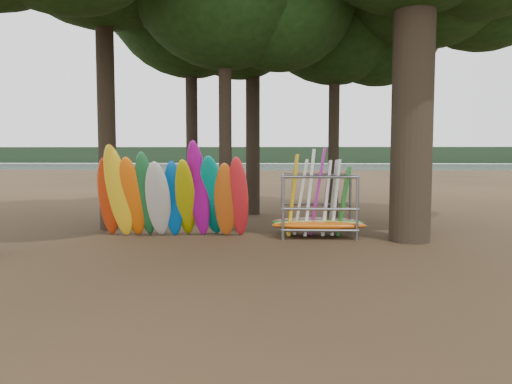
{
  "coord_description": "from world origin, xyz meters",
  "views": [
    {
      "loc": [
        0.54,
        -14.37,
        2.67
      ],
      "look_at": [
        -0.15,
        1.5,
        1.4
      ],
      "focal_mm": 35.0,
      "sensor_mm": 36.0,
      "label": 1
    }
  ],
  "objects": [
    {
      "name": "far_shore",
      "position": [
        0.0,
        110.0,
        2.0
      ],
      "size": [
        160.0,
        4.0,
        4.0
      ],
      "primitive_type": "cube",
      "color": "black",
      "rests_on": "ground"
    },
    {
      "name": "storage_rack",
      "position": [
        1.82,
        1.43,
        0.92
      ],
      "size": [
        2.96,
        1.54,
        2.83
      ],
      "color": "slate",
      "rests_on": "ground"
    },
    {
      "name": "lake",
      "position": [
        0.0,
        60.0,
        0.0
      ],
      "size": [
        160.0,
        160.0,
        0.0
      ],
      "primitive_type": "plane",
      "color": "gray",
      "rests_on": "ground"
    },
    {
      "name": "kayak_row",
      "position": [
        -2.74,
        0.87,
        1.3
      ],
      "size": [
        4.8,
        2.12,
        3.18
      ],
      "color": "red",
      "rests_on": "ground"
    },
    {
      "name": "ground",
      "position": [
        0.0,
        0.0,
        0.0
      ],
      "size": [
        120.0,
        120.0,
        0.0
      ],
      "primitive_type": "plane",
      "color": "#47331E",
      "rests_on": "ground"
    },
    {
      "name": "oak_3",
      "position": [
        2.81,
        6.1,
        8.61
      ],
      "size": [
        7.47,
        7.47,
        11.88
      ],
      "color": "black",
      "rests_on": "ground"
    }
  ]
}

